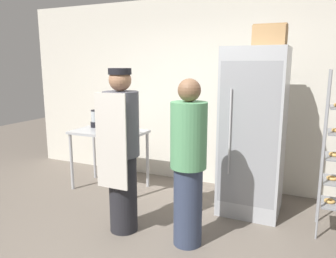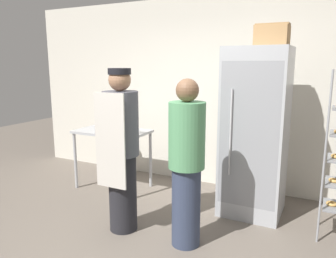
# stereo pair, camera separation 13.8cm
# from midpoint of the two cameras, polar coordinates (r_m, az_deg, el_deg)

# --- Properties ---
(ground_plane) EXTENTS (14.00, 14.00, 0.00)m
(ground_plane) POSITION_cam_midpoint_polar(r_m,az_deg,el_deg) (3.40, -6.89, -20.85)
(ground_plane) COLOR #6B6056
(back_wall) EXTENTS (6.40, 0.12, 2.76)m
(back_wall) POSITION_cam_midpoint_polar(r_m,az_deg,el_deg) (4.93, 6.25, 6.26)
(back_wall) COLOR silver
(back_wall) RESTS_ON ground_plane
(refrigerator) EXTENTS (0.71, 0.71, 2.00)m
(refrigerator) POSITION_cam_midpoint_polar(r_m,az_deg,el_deg) (4.04, 13.62, -0.55)
(refrigerator) COLOR #ADAFB5
(refrigerator) RESTS_ON ground_plane
(prep_counter) EXTENTS (1.04, 0.62, 0.86)m
(prep_counter) POSITION_cam_midpoint_polar(r_m,az_deg,el_deg) (4.80, -11.03, -1.61)
(prep_counter) COLOR #ADAFB5
(prep_counter) RESTS_ON ground_plane
(donut_box) EXTENTS (0.29, 0.19, 0.23)m
(donut_box) POSITION_cam_midpoint_polar(r_m,az_deg,el_deg) (4.46, -9.02, -0.43)
(donut_box) COLOR white
(donut_box) RESTS_ON prep_counter
(blender_pitcher) EXTENTS (0.13, 0.13, 0.26)m
(blender_pitcher) POSITION_cam_midpoint_polar(r_m,az_deg,el_deg) (5.08, -13.42, 1.61)
(blender_pitcher) COLOR black
(blender_pitcher) RESTS_ON prep_counter
(cardboard_storage_box) EXTENTS (0.36, 0.32, 0.24)m
(cardboard_storage_box) POSITION_cam_midpoint_polar(r_m,az_deg,el_deg) (3.94, 16.36, 15.32)
(cardboard_storage_box) COLOR #A87F51
(cardboard_storage_box) RESTS_ON refrigerator
(person_baker) EXTENTS (0.37, 0.39, 1.76)m
(person_baker) POSITION_cam_midpoint_polar(r_m,az_deg,el_deg) (3.50, -9.19, -3.54)
(person_baker) COLOR #232328
(person_baker) RESTS_ON ground_plane
(person_customer) EXTENTS (0.35, 0.35, 1.67)m
(person_customer) POSITION_cam_midpoint_polar(r_m,az_deg,el_deg) (3.21, 2.33, -5.96)
(person_customer) COLOR #333D56
(person_customer) RESTS_ON ground_plane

